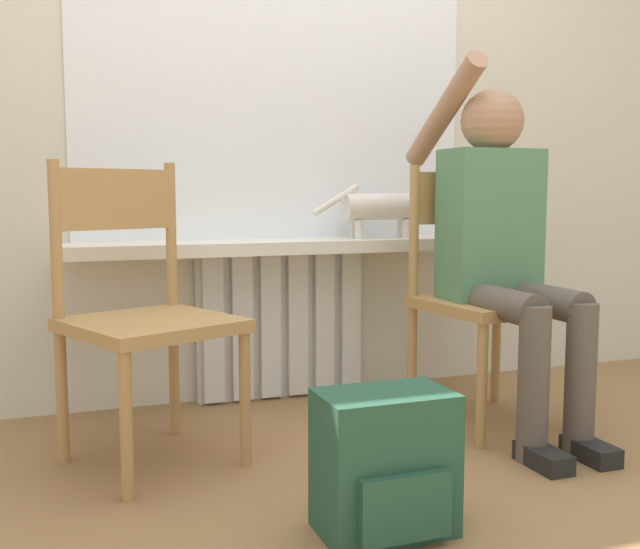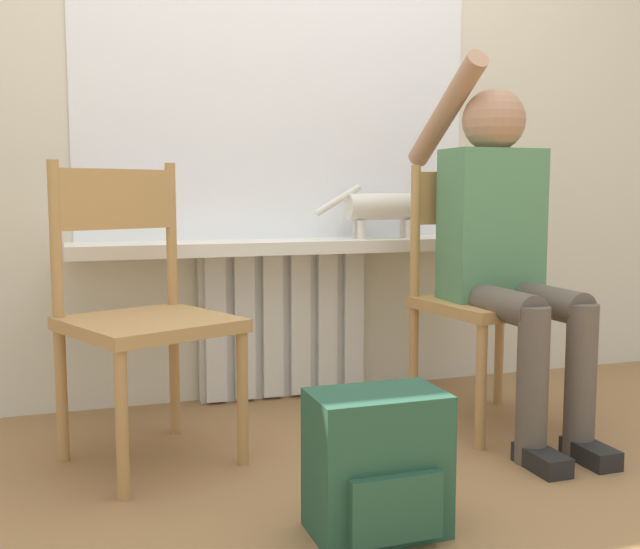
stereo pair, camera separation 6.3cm
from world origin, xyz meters
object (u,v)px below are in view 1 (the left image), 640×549
Objects in this scene: chair_right at (483,292)px; person at (503,238)px; chair_left at (143,310)px; cat at (384,207)px; backpack at (385,464)px.

person is (0.01, -0.11, 0.21)m from chair_right.
chair_right is at bearing 93.04° from person.
chair_left is 1.84× the size of cat.
backpack is (0.50, -0.72, -0.31)m from chair_left.
person is 1.09m from backpack.
chair_left reaches higher than backpack.
cat is at bearing 109.03° from person.
chair_right is at bearing -67.45° from cat.
chair_right is 0.59m from cat.
chair_left is 1.18m from cat.
chair_right is 1.08m from backpack.
person is at bearing -28.00° from chair_left.
backpack is at bearing -142.39° from chair_right.
cat is at bearing 105.42° from chair_right.
chair_left reaches higher than cat.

